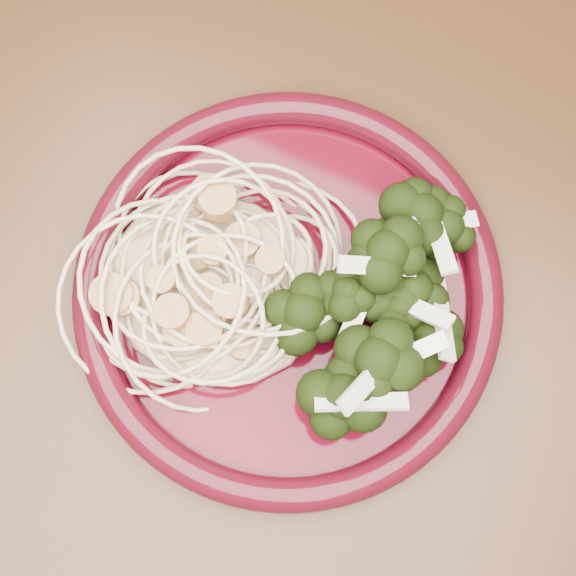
{
  "coord_description": "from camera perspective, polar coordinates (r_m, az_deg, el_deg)",
  "views": [
    {
      "loc": [
        0.08,
        -0.08,
        1.27
      ],
      "look_at": [
        0.02,
        0.03,
        0.77
      ],
      "focal_mm": 50.0,
      "sensor_mm": 36.0,
      "label": 1
    }
  ],
  "objects": [
    {
      "name": "scallop_cluster",
      "position": [
        0.48,
        -5.8,
        1.39
      ],
      "size": [
        0.17,
        0.17,
        0.04
      ],
      "primitive_type": null,
      "rotation": [
        0.0,
        0.0,
        0.4
      ],
      "color": "tan",
      "rests_on": "spaghetti_pile"
    },
    {
      "name": "broccoli_pile",
      "position": [
        0.5,
        6.72,
        0.03
      ],
      "size": [
        0.15,
        0.18,
        0.05
      ],
      "primitive_type": "ellipsoid",
      "rotation": [
        0.0,
        0.0,
        0.4
      ],
      "color": "black",
      "rests_on": "dinner_plate"
    },
    {
      "name": "onion_garnish",
      "position": [
        0.47,
        7.18,
        0.96
      ],
      "size": [
        0.1,
        0.12,
        0.05
      ],
      "primitive_type": null,
      "rotation": [
        0.0,
        0.0,
        0.4
      ],
      "color": "beige",
      "rests_on": "broccoli_pile"
    },
    {
      "name": "dinner_plate",
      "position": [
        0.52,
        0.0,
        -0.25
      ],
      "size": [
        0.37,
        0.37,
        0.02
      ],
      "rotation": [
        0.0,
        0.0,
        0.4
      ],
      "color": "#440410",
      "rests_on": "dining_table"
    },
    {
      "name": "spaghetti_pile",
      "position": [
        0.51,
        -5.38,
        0.31
      ],
      "size": [
        0.18,
        0.17,
        0.03
      ],
      "primitive_type": "ellipsoid",
      "rotation": [
        0.0,
        0.0,
        0.4
      ],
      "color": "beige",
      "rests_on": "dinner_plate"
    },
    {
      "name": "dining_table",
      "position": [
        0.63,
        -3.06,
        -3.66
      ],
      "size": [
        1.2,
        0.8,
        0.75
      ],
      "color": "#472814",
      "rests_on": "ground"
    }
  ]
}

